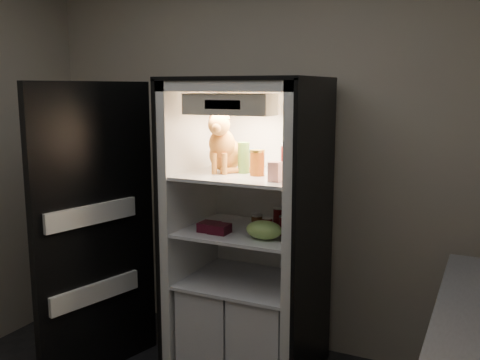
% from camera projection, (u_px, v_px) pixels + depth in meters
% --- Properties ---
extents(room_shell, '(3.60, 3.60, 3.60)m').
position_uv_depth(room_shell, '(99.00, 139.00, 2.04)').
color(room_shell, white).
rests_on(room_shell, floor).
extents(refrigerator, '(0.90, 0.72, 1.88)m').
position_uv_depth(refrigerator, '(249.00, 250.00, 3.41)').
color(refrigerator, white).
rests_on(refrigerator, floor).
extents(fridge_door, '(0.27, 0.86, 1.85)m').
position_uv_depth(fridge_door, '(96.00, 233.00, 3.34)').
color(fridge_door, black).
rests_on(fridge_door, floor).
extents(tabby_cat, '(0.36, 0.39, 0.40)m').
position_uv_depth(tabby_cat, '(224.00, 148.00, 3.34)').
color(tabby_cat, '#B65717').
rests_on(tabby_cat, refrigerator).
extents(parmesan_shaker, '(0.07, 0.07, 0.19)m').
position_uv_depth(parmesan_shaker, '(244.00, 158.00, 3.29)').
color(parmesan_shaker, '#238336').
rests_on(parmesan_shaker, refrigerator).
extents(mayo_tub, '(0.10, 0.10, 0.14)m').
position_uv_depth(mayo_tub, '(256.00, 160.00, 3.37)').
color(mayo_tub, white).
rests_on(mayo_tub, refrigerator).
extents(salsa_jar, '(0.09, 0.09, 0.16)m').
position_uv_depth(salsa_jar, '(257.00, 163.00, 3.20)').
color(salsa_jar, maroon).
rests_on(salsa_jar, refrigerator).
extents(pepper_jar, '(0.12, 0.12, 0.20)m').
position_uv_depth(pepper_jar, '(290.00, 160.00, 3.18)').
color(pepper_jar, maroon).
rests_on(pepper_jar, refrigerator).
extents(cream_carton, '(0.06, 0.06, 0.11)m').
position_uv_depth(cream_carton, '(275.00, 172.00, 3.00)').
color(cream_carton, silver).
rests_on(cream_carton, refrigerator).
extents(soda_can_a, '(0.07, 0.07, 0.13)m').
position_uv_depth(soda_can_a, '(279.00, 218.00, 3.35)').
color(soda_can_a, black).
rests_on(soda_can_a, refrigerator).
extents(soda_can_b, '(0.06, 0.06, 0.12)m').
position_uv_depth(soda_can_b, '(284.00, 226.00, 3.18)').
color(soda_can_b, black).
rests_on(soda_can_b, refrigerator).
extents(soda_can_c, '(0.06, 0.06, 0.11)m').
position_uv_depth(soda_can_c, '(267.00, 227.00, 3.16)').
color(soda_can_c, black).
rests_on(soda_can_c, refrigerator).
extents(condiment_jar, '(0.07, 0.07, 0.10)m').
position_uv_depth(condiment_jar, '(257.00, 222.00, 3.32)').
color(condiment_jar, brown).
rests_on(condiment_jar, refrigerator).
extents(grape_bag, '(0.22, 0.16, 0.11)m').
position_uv_depth(grape_bag, '(264.00, 230.00, 3.11)').
color(grape_bag, '#93C05A').
rests_on(grape_bag, refrigerator).
extents(berry_box_left, '(0.12, 0.12, 0.06)m').
position_uv_depth(berry_box_left, '(209.00, 227.00, 3.28)').
color(berry_box_left, '#520D20').
rests_on(berry_box_left, refrigerator).
extents(berry_box_right, '(0.11, 0.11, 0.06)m').
position_uv_depth(berry_box_right, '(220.00, 229.00, 3.24)').
color(berry_box_right, '#520D20').
rests_on(berry_box_right, refrigerator).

